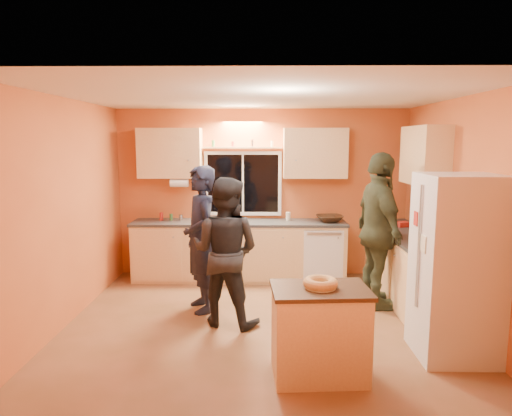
{
  "coord_description": "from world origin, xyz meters",
  "views": [
    {
      "loc": [
        0.01,
        -5.11,
        2.11
      ],
      "look_at": [
        -0.07,
        0.4,
        1.3
      ],
      "focal_mm": 32.0,
      "sensor_mm": 36.0,
      "label": 1
    }
  ],
  "objects_px": {
    "person_left": "(201,239)",
    "person_right": "(379,231)",
    "refrigerator": "(456,267)",
    "person_center": "(225,252)",
    "island": "(319,332)"
  },
  "relations": [
    {
      "from": "person_left",
      "to": "person_right",
      "type": "relative_size",
      "value": 0.92
    },
    {
      "from": "island",
      "to": "person_right",
      "type": "bearing_deg",
      "value": 57.96
    },
    {
      "from": "refrigerator",
      "to": "person_right",
      "type": "bearing_deg",
      "value": 107.43
    },
    {
      "from": "refrigerator",
      "to": "person_center",
      "type": "xyz_separation_m",
      "value": [
        -2.31,
        0.78,
        -0.05
      ]
    },
    {
      "from": "refrigerator",
      "to": "person_center",
      "type": "distance_m",
      "value": 2.43
    },
    {
      "from": "refrigerator",
      "to": "person_center",
      "type": "height_order",
      "value": "refrigerator"
    },
    {
      "from": "refrigerator",
      "to": "person_left",
      "type": "bearing_deg",
      "value": 155.69
    },
    {
      "from": "island",
      "to": "person_left",
      "type": "distance_m",
      "value": 2.12
    },
    {
      "from": "person_center",
      "to": "person_right",
      "type": "bearing_deg",
      "value": -144.8
    },
    {
      "from": "island",
      "to": "person_center",
      "type": "distance_m",
      "value": 1.59
    },
    {
      "from": "refrigerator",
      "to": "person_right",
      "type": "relative_size",
      "value": 0.91
    },
    {
      "from": "person_right",
      "to": "refrigerator",
      "type": "bearing_deg",
      "value": -170.73
    },
    {
      "from": "refrigerator",
      "to": "person_right",
      "type": "height_order",
      "value": "person_right"
    },
    {
      "from": "island",
      "to": "person_left",
      "type": "bearing_deg",
      "value": 124.39
    },
    {
      "from": "person_left",
      "to": "person_right",
      "type": "bearing_deg",
      "value": 72.19
    }
  ]
}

